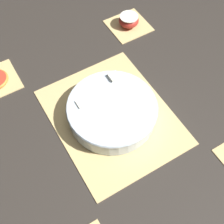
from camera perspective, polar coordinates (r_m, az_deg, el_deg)
The scene contains 5 objects.
ground_plane at distance 1.01m, azimuth -0.00°, elevation -0.92°, with size 6.00×6.00×0.00m, color #2D2823.
bamboo_mat_center at distance 1.01m, azimuth -0.00°, elevation -0.82°, with size 0.44×0.36×0.01m.
coaster_mat_near_right at distance 1.28m, azimuth 3.03°, elevation 15.55°, with size 0.15×0.15×0.01m.
fruit_salad_bowl at distance 0.98m, azimuth -0.02°, elevation 0.40°, with size 0.29×0.29×0.07m.
apple_half at distance 1.27m, azimuth 3.08°, elevation 16.40°, with size 0.08×0.08×0.04m.
Camera 1 is at (-0.45, 0.27, 0.86)m, focal length 50.00 mm.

